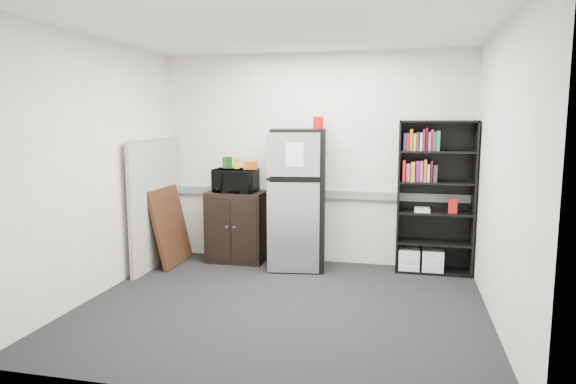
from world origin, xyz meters
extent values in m
plane|color=black|center=(0.00, 0.00, 0.00)|extent=(4.00, 4.00, 0.00)
cube|color=silver|center=(0.00, 1.75, 1.35)|extent=(4.00, 0.02, 2.70)
cube|color=silver|center=(2.00, 0.00, 1.35)|extent=(0.02, 3.50, 2.70)
cube|color=silver|center=(-2.00, 0.00, 1.35)|extent=(0.02, 3.50, 2.70)
cube|color=white|center=(0.00, 0.00, 2.70)|extent=(4.00, 3.50, 0.02)
cube|color=gray|center=(0.00, 1.72, 0.90)|extent=(3.92, 0.05, 0.10)
cube|color=white|center=(-0.35, 1.74, 1.55)|extent=(0.14, 0.00, 0.10)
cube|color=black|center=(1.09, 1.56, 0.93)|extent=(0.02, 0.34, 1.85)
cube|color=black|center=(1.97, 1.56, 0.93)|extent=(0.02, 0.34, 1.85)
cube|color=black|center=(1.53, 1.72, 0.93)|extent=(0.90, 0.02, 1.85)
cube|color=black|center=(1.53, 1.56, 1.84)|extent=(0.90, 0.34, 0.02)
cube|color=black|center=(1.53, 1.56, 0.02)|extent=(0.85, 0.32, 0.03)
cube|color=black|center=(1.53, 1.56, 0.37)|extent=(0.85, 0.32, 0.03)
cube|color=black|center=(1.53, 1.56, 0.74)|extent=(0.85, 0.32, 0.02)
cube|color=black|center=(1.53, 1.56, 1.11)|extent=(0.85, 0.32, 0.02)
cube|color=black|center=(1.53, 1.56, 1.48)|extent=(0.85, 0.32, 0.02)
cube|color=silver|center=(1.25, 1.55, 0.16)|extent=(0.25, 0.30, 0.25)
cube|color=silver|center=(1.53, 1.55, 0.16)|extent=(0.25, 0.30, 0.25)
cube|color=#9D998B|center=(-1.90, 1.08, 0.80)|extent=(0.05, 1.30, 1.60)
cube|color=#B2B2B7|center=(-1.90, 1.08, 1.61)|extent=(0.06, 1.30, 0.02)
cube|color=black|center=(-0.97, 1.50, 0.46)|extent=(0.74, 0.46, 0.93)
cube|color=black|center=(-1.15, 1.27, 0.46)|extent=(0.34, 0.01, 0.82)
cube|color=black|center=(-0.80, 1.27, 0.46)|extent=(0.34, 0.01, 0.82)
cylinder|color=#B2B2B7|center=(-1.02, 1.25, 0.51)|extent=(0.02, 0.02, 0.02)
cylinder|color=#B2B2B7|center=(-0.92, 1.25, 0.51)|extent=(0.02, 0.02, 0.02)
imported|color=black|center=(-0.97, 1.48, 1.08)|extent=(0.54, 0.37, 0.30)
cube|color=#235217|center=(-1.12, 1.52, 1.30)|extent=(0.08, 0.06, 0.15)
cube|color=#0B3410|center=(-1.07, 1.52, 1.30)|extent=(0.08, 0.07, 0.15)
cube|color=yellow|center=(-0.97, 1.52, 1.30)|extent=(0.08, 0.07, 0.14)
cube|color=#B95B12|center=(-0.77, 1.47, 1.28)|extent=(0.20, 0.14, 0.10)
cube|color=black|center=(-0.12, 1.43, 0.86)|extent=(0.74, 0.74, 1.72)
cube|color=#BABABF|center=(-0.12, 1.09, 1.45)|extent=(0.63, 0.11, 0.52)
cube|color=#BABABF|center=(-0.12, 1.09, 0.57)|extent=(0.63, 0.11, 1.10)
cube|color=black|center=(-0.12, 1.08, 1.16)|extent=(0.62, 0.09, 0.03)
cube|color=white|center=(-0.10, 1.08, 1.45)|extent=(0.21, 0.03, 0.28)
cube|color=black|center=(-0.12, 1.43, 1.73)|extent=(0.74, 0.74, 0.02)
cylinder|color=#B1080E|center=(0.09, 1.55, 1.83)|extent=(0.13, 0.13, 0.16)
cylinder|color=gold|center=(0.09, 1.55, 1.92)|extent=(0.13, 0.13, 0.02)
cube|color=black|center=(-1.77, 1.20, 0.50)|extent=(0.26, 0.78, 0.99)
cube|color=#EDE7CE|center=(-1.75, 1.20, 0.50)|extent=(0.19, 0.67, 0.84)
camera|label=1|loc=(1.16, -4.79, 1.86)|focal=32.00mm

